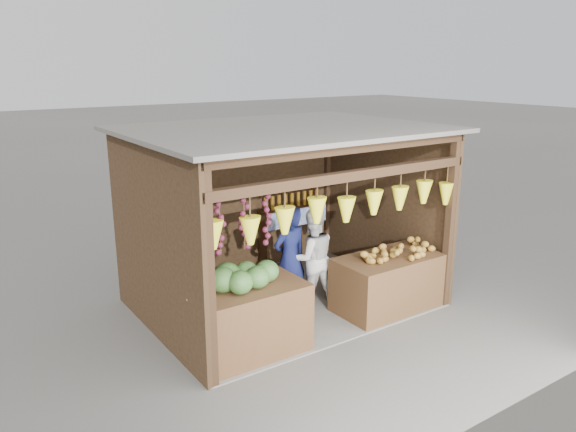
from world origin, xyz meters
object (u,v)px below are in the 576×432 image
object	(u,v)px
counter_left	(246,321)
counter_right	(388,283)
woman_standing	(312,258)
man_standing	(290,259)
vendor_seated	(180,271)

from	to	relation	value
counter_left	counter_right	world-z (taller)	counter_left
counter_right	woman_standing	world-z (taller)	woman_standing
counter_left	man_standing	distance (m)	1.49
counter_left	counter_right	size ratio (longest dim) A/B	0.95
woman_standing	counter_right	bearing A→B (deg)	153.22
counter_left	woman_standing	world-z (taller)	woman_standing
man_standing	counter_left	bearing A→B (deg)	28.53
counter_left	counter_right	bearing A→B (deg)	-0.77
man_standing	woman_standing	bearing A→B (deg)	162.63
man_standing	woman_standing	world-z (taller)	man_standing
counter_left	counter_right	xyz separation A→B (m)	(2.39, -0.03, -0.04)
man_standing	vendor_seated	xyz separation A→B (m)	(-1.55, 0.35, 0.03)
counter_right	woman_standing	size ratio (longest dim) A/B	1.05
man_standing	woman_standing	size ratio (longest dim) A/B	1.05
woman_standing	counter_left	bearing A→B (deg)	40.12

